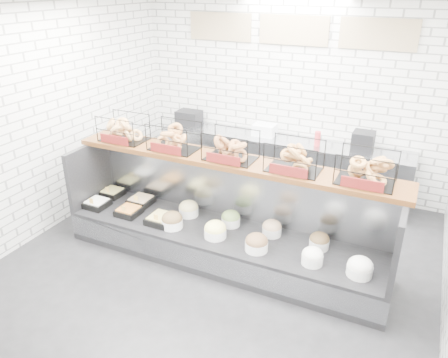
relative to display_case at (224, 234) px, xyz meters
The scene contains 5 objects.
ground 0.47m from the display_case, 89.86° to the right, with size 5.50×5.50×0.00m, color black.
room_shell 1.75m from the display_case, 89.82° to the left, with size 5.02×5.51×3.01m.
display_case is the anchor object (origin of this frame).
bagel_shelf 1.07m from the display_case, 88.88° to the left, with size 4.10×0.50×0.40m.
prep_counter 2.10m from the display_case, 90.21° to the left, with size 4.00×0.60×1.20m.
Camera 1 is at (1.98, -3.81, 3.19)m, focal length 35.00 mm.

